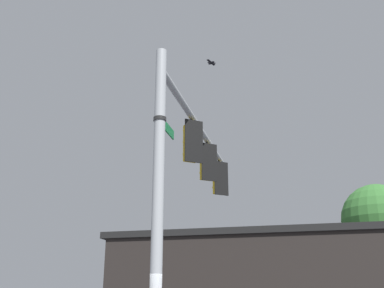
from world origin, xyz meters
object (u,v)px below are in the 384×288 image
(traffic_light_mid_outer, at_px, (219,179))
(street_name_sign, at_px, (164,124))
(traffic_light_mid_inner, at_px, (207,163))
(traffic_light_nearest_pole, at_px, (191,143))
(bird_flying, at_px, (211,63))

(traffic_light_mid_outer, bearing_deg, street_name_sign, -129.26)
(traffic_light_mid_inner, relative_size, street_name_sign, 1.35)
(traffic_light_nearest_pole, distance_m, bird_flying, 4.22)
(traffic_light_mid_inner, bearing_deg, traffic_light_mid_outer, 50.63)
(street_name_sign, bearing_deg, traffic_light_nearest_pole, 50.92)
(traffic_light_mid_inner, bearing_deg, bird_flying, -11.52)
(street_name_sign, bearing_deg, traffic_light_mid_outer, 50.74)
(traffic_light_mid_inner, relative_size, bird_flying, 3.21)
(traffic_light_mid_inner, xyz_separation_m, street_name_sign, (-2.91, -3.56, -0.42))
(traffic_light_mid_outer, bearing_deg, traffic_light_nearest_pole, -129.37)
(traffic_light_nearest_pole, relative_size, traffic_light_mid_inner, 1.00)
(traffic_light_nearest_pole, bearing_deg, traffic_light_mid_outer, 50.63)
(traffic_light_mid_inner, height_order, traffic_light_mid_outer, same)
(traffic_light_mid_inner, bearing_deg, traffic_light_nearest_pole, -129.37)
(traffic_light_mid_inner, relative_size, traffic_light_mid_outer, 1.00)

